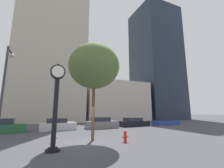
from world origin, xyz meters
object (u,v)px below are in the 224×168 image
(car_blue, at_px, (166,122))
(fire_hydrant_far, at_px, (125,136))
(street_lamp_left, at_px, (6,79))
(fire_hydrant_near, at_px, (54,138))
(bare_tree, at_px, (94,66))
(car_grey, at_px, (102,123))
(car_silver, at_px, (58,125))
(car_green, at_px, (2,127))
(street_clock, at_px, (56,99))
(car_black, at_px, (134,123))

(car_blue, relative_size, fire_hydrant_far, 5.47)
(street_lamp_left, bearing_deg, fire_hydrant_near, 10.09)
(car_blue, bearing_deg, bare_tree, -150.20)
(car_grey, height_order, car_blue, car_grey)
(car_silver, distance_m, car_blue, 16.33)
(car_green, bearing_deg, street_clock, -68.15)
(car_green, xyz_separation_m, fire_hydrant_far, (9.24, -9.02, -0.21))
(fire_hydrant_far, bearing_deg, car_green, 135.66)
(car_silver, bearing_deg, car_black, -1.62)
(fire_hydrant_near, bearing_deg, car_grey, 49.20)
(car_grey, bearing_deg, car_blue, 1.60)
(car_black, distance_m, car_blue, 5.78)
(car_silver, bearing_deg, bare_tree, -78.66)
(car_black, height_order, car_blue, car_blue)
(car_green, height_order, car_blue, car_green)
(car_blue, distance_m, fire_hydrant_far, 15.47)
(car_blue, distance_m, fire_hydrant_near, 18.60)
(car_black, distance_m, bare_tree, 12.80)
(fire_hydrant_far, bearing_deg, street_lamp_left, 170.38)
(car_grey, xyz_separation_m, bare_tree, (-3.41, -7.41, 5.18))
(car_grey, bearing_deg, fire_hydrant_far, -98.80)
(car_blue, height_order, bare_tree, bare_tree)
(street_clock, height_order, bare_tree, bare_tree)
(car_black, bearing_deg, fire_hydrant_near, -148.90)
(car_green, bearing_deg, car_grey, -2.90)
(fire_hydrant_far, bearing_deg, fire_hydrant_near, 158.08)
(car_grey, bearing_deg, car_green, -179.78)
(car_silver, distance_m, bare_tree, 9.45)
(fire_hydrant_near, bearing_deg, car_green, 122.62)
(car_green, distance_m, fire_hydrant_far, 12.91)
(car_grey, relative_size, fire_hydrant_far, 5.28)
(car_silver, height_order, fire_hydrant_far, car_silver)
(car_green, distance_m, car_grey, 10.70)
(fire_hydrant_far, bearing_deg, street_clock, -172.65)
(street_lamp_left, bearing_deg, fire_hydrant_far, -9.62)
(car_grey, relative_size, fire_hydrant_near, 6.23)
(car_grey, xyz_separation_m, fire_hydrant_near, (-6.13, -7.10, -0.26))
(car_green, relative_size, car_blue, 1.02)
(car_grey, xyz_separation_m, street_lamp_left, (-9.25, -7.66, 3.54))
(car_green, xyz_separation_m, fire_hydrant_near, (4.58, -7.15, -0.27))
(street_clock, height_order, car_black, street_clock)
(car_grey, bearing_deg, street_clock, -122.83)
(car_grey, bearing_deg, car_black, 5.70)
(car_blue, xyz_separation_m, fire_hydrant_near, (-17.10, -7.31, -0.19))
(fire_hydrant_near, distance_m, bare_tree, 6.10)
(street_lamp_left, bearing_deg, car_silver, 63.68)
(street_clock, xyz_separation_m, car_silver, (0.96, 9.83, -2.28))
(car_silver, height_order, car_grey, car_grey)
(car_silver, bearing_deg, fire_hydrant_near, -98.99)
(street_lamp_left, bearing_deg, car_grey, 39.60)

